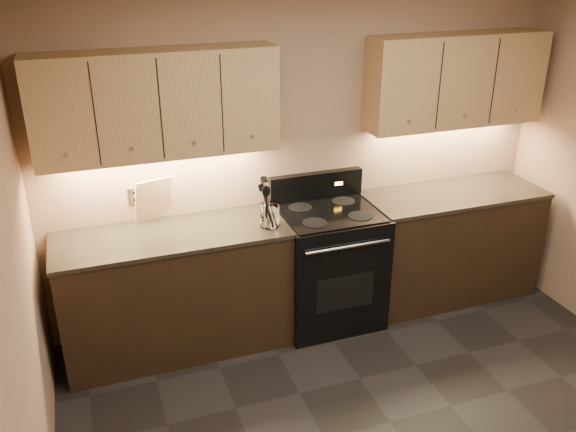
# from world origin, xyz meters

# --- Properties ---
(wall_back) EXTENTS (4.00, 0.04, 2.60)m
(wall_back) POSITION_xyz_m (0.00, 2.00, 1.30)
(wall_back) COLOR tan
(wall_back) RESTS_ON ground
(wall_left) EXTENTS (0.04, 4.00, 2.60)m
(wall_left) POSITION_xyz_m (-2.00, 0.00, 1.30)
(wall_left) COLOR tan
(wall_left) RESTS_ON ground
(counter_left) EXTENTS (1.62, 0.62, 0.93)m
(counter_left) POSITION_xyz_m (-1.10, 1.70, 0.47)
(counter_left) COLOR black
(counter_left) RESTS_ON ground
(counter_right) EXTENTS (1.46, 0.62, 0.93)m
(counter_right) POSITION_xyz_m (1.18, 1.70, 0.47)
(counter_right) COLOR black
(counter_right) RESTS_ON ground
(stove) EXTENTS (0.76, 0.68, 1.14)m
(stove) POSITION_xyz_m (0.08, 1.68, 0.48)
(stove) COLOR black
(stove) RESTS_ON ground
(upper_cab_left) EXTENTS (1.60, 0.30, 0.70)m
(upper_cab_left) POSITION_xyz_m (-1.10, 1.85, 1.80)
(upper_cab_left) COLOR tan
(upper_cab_left) RESTS_ON wall_back
(upper_cab_right) EXTENTS (1.44, 0.30, 0.70)m
(upper_cab_right) POSITION_xyz_m (1.18, 1.85, 1.80)
(upper_cab_right) COLOR tan
(upper_cab_right) RESTS_ON wall_back
(outlet_plate) EXTENTS (0.08, 0.01, 0.12)m
(outlet_plate) POSITION_xyz_m (-1.30, 1.99, 1.12)
(outlet_plate) COLOR #B2B5BA
(outlet_plate) RESTS_ON wall_back
(utensil_crock) EXTENTS (0.17, 0.17, 0.17)m
(utensil_crock) POSITION_xyz_m (-0.42, 1.59, 1.01)
(utensil_crock) COLOR white
(utensil_crock) RESTS_ON counter_left
(cutting_board) EXTENTS (0.28, 0.17, 0.33)m
(cutting_board) POSITION_xyz_m (-1.17, 1.95, 1.09)
(cutting_board) COLOR tan
(cutting_board) RESTS_ON counter_left
(wooden_spoon) EXTENTS (0.09, 0.14, 0.30)m
(wooden_spoon) POSITION_xyz_m (-0.44, 1.57, 1.09)
(wooden_spoon) COLOR tan
(wooden_spoon) RESTS_ON utensil_crock
(black_spoon) EXTENTS (0.09, 0.13, 0.32)m
(black_spoon) POSITION_xyz_m (-0.43, 1.60, 1.10)
(black_spoon) COLOR black
(black_spoon) RESTS_ON utensil_crock
(black_turner) EXTENTS (0.15, 0.16, 0.34)m
(black_turner) POSITION_xyz_m (-0.41, 1.56, 1.11)
(black_turner) COLOR black
(black_turner) RESTS_ON utensil_crock
(steel_spatula) EXTENTS (0.18, 0.13, 0.41)m
(steel_spatula) POSITION_xyz_m (-0.39, 1.60, 1.14)
(steel_spatula) COLOR silver
(steel_spatula) RESTS_ON utensil_crock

